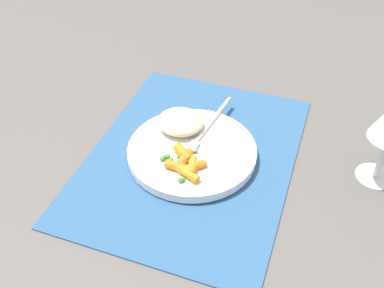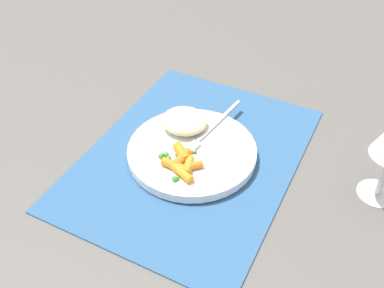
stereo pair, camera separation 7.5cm
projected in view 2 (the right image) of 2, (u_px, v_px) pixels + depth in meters
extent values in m
plane|color=#565451|center=(192.00, 157.00, 0.81)|extent=(2.40, 2.40, 0.00)
cube|color=#2D5684|center=(192.00, 156.00, 0.80)|extent=(0.47, 0.36, 0.01)
cylinder|color=white|center=(192.00, 152.00, 0.80)|extent=(0.23, 0.23, 0.02)
ellipsoid|color=beige|center=(184.00, 121.00, 0.83)|extent=(0.08, 0.09, 0.03)
cylinder|color=orange|center=(188.00, 165.00, 0.75)|extent=(0.04, 0.02, 0.01)
cylinder|color=orange|center=(182.00, 152.00, 0.77)|extent=(0.04, 0.04, 0.02)
cylinder|color=orange|center=(188.00, 167.00, 0.75)|extent=(0.04, 0.04, 0.01)
cylinder|color=orange|center=(177.00, 167.00, 0.75)|extent=(0.02, 0.05, 0.02)
cylinder|color=orange|center=(183.00, 159.00, 0.76)|extent=(0.04, 0.02, 0.02)
cylinder|color=orange|center=(182.00, 172.00, 0.74)|extent=(0.03, 0.05, 0.01)
sphere|color=green|center=(169.00, 158.00, 0.77)|extent=(0.01, 0.01, 0.01)
sphere|color=green|center=(160.00, 156.00, 0.77)|extent=(0.01, 0.01, 0.01)
sphere|color=green|center=(163.00, 154.00, 0.77)|extent=(0.01, 0.01, 0.01)
sphere|color=green|center=(177.00, 178.00, 0.73)|extent=(0.01, 0.01, 0.01)
sphere|color=green|center=(174.00, 178.00, 0.73)|extent=(0.01, 0.01, 0.01)
sphere|color=#57973C|center=(195.00, 152.00, 0.78)|extent=(0.01, 0.01, 0.01)
sphere|color=green|center=(177.00, 155.00, 0.77)|extent=(0.01, 0.01, 0.01)
sphere|color=#55B038|center=(187.00, 154.00, 0.77)|extent=(0.01, 0.01, 0.01)
sphere|color=#4FA73F|center=(166.00, 154.00, 0.77)|extent=(0.01, 0.01, 0.01)
cube|color=silver|center=(190.00, 149.00, 0.79)|extent=(0.05, 0.02, 0.01)
cube|color=silver|center=(219.00, 121.00, 0.85)|extent=(0.15, 0.03, 0.01)
cylinder|color=silver|center=(377.00, 193.00, 0.74)|extent=(0.07, 0.07, 0.00)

